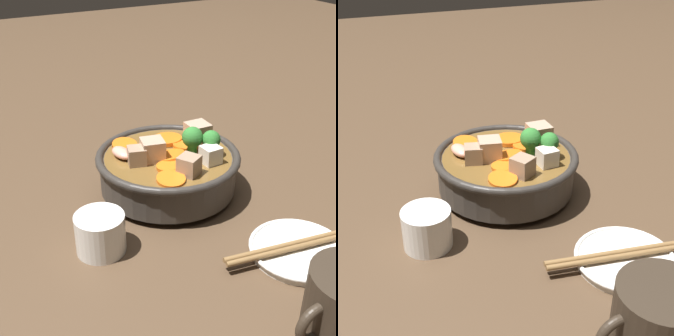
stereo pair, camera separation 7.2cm
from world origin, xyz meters
TOP-DOWN VIEW (x-y plane):
  - ground_plane at (0.00, 0.00)m, footprint 3.00×3.00m
  - stirfry_bowl at (-0.00, 0.00)m, footprint 0.22×0.22m
  - side_saucer at (-0.07, 0.22)m, footprint 0.13×0.13m
  - tea_cup at (0.15, 0.09)m, footprint 0.07×0.07m
  - dark_mug at (-0.02, 0.35)m, footprint 0.11×0.09m
  - chopsticks_pair at (-0.07, 0.22)m, footprint 0.21×0.05m

SIDE VIEW (x-z plane):
  - ground_plane at x=0.00m, z-range 0.00..0.00m
  - side_saucer at x=-0.07m, z-range 0.00..0.01m
  - chopsticks_pair at x=-0.07m, z-range 0.01..0.02m
  - tea_cup at x=0.15m, z-range 0.00..0.05m
  - dark_mug at x=-0.02m, z-range 0.00..0.09m
  - stirfry_bowl at x=0.00m, z-range -0.01..0.10m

